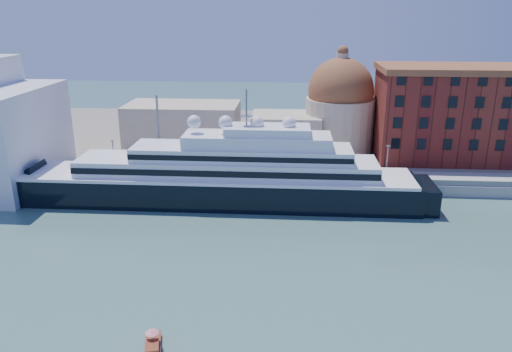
{
  "coord_description": "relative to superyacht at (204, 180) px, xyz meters",
  "views": [
    {
      "loc": [
        9.18,
        -73.03,
        38.36
      ],
      "look_at": [
        2.72,
        18.0,
        7.57
      ],
      "focal_mm": 35.0,
      "sensor_mm": 36.0,
      "label": 1
    }
  ],
  "objects": [
    {
      "name": "superyacht",
      "position": [
        0.0,
        0.0,
        0.0
      ],
      "size": [
        92.01,
        12.76,
        27.5
      ],
      "color": "black",
      "rests_on": "ground"
    },
    {
      "name": "ground",
      "position": [
        8.29,
        -23.0,
        -4.75
      ],
      "size": [
        400.0,
        400.0,
        0.0
      ],
      "primitive_type": "plane",
      "color": "#355C57",
      "rests_on": "ground"
    },
    {
      "name": "water_taxi",
      "position": [
        1.88,
        -47.94,
        -4.12
      ],
      "size": [
        3.09,
        5.78,
        2.61
      ],
      "rotation": [
        0.0,
        0.0,
        0.24
      ],
      "color": "maroon",
      "rests_on": "ground"
    },
    {
      "name": "warehouse",
      "position": [
        60.29,
        29.0,
        9.04
      ],
      "size": [
        43.0,
        19.0,
        23.25
      ],
      "color": "maroon",
      "rests_on": "land"
    },
    {
      "name": "quay",
      "position": [
        8.29,
        11.0,
        -3.5
      ],
      "size": [
        180.0,
        10.0,
        2.5
      ],
      "primitive_type": "cube",
      "color": "gray",
      "rests_on": "ground"
    },
    {
      "name": "land",
      "position": [
        8.29,
        52.0,
        -3.75
      ],
      "size": [
        260.0,
        72.0,
        2.0
      ],
      "primitive_type": "cube",
      "color": "slate",
      "rests_on": "ground"
    },
    {
      "name": "lamp_posts",
      "position": [
        -4.38,
        9.27,
        5.09
      ],
      "size": [
        120.8,
        2.4,
        18.0
      ],
      "color": "slate",
      "rests_on": "quay"
    },
    {
      "name": "service_barge",
      "position": [
        -39.72,
        -1.4,
        -4.05
      ],
      "size": [
        11.3,
        5.88,
        2.42
      ],
      "rotation": [
        0.0,
        0.0,
        -0.22
      ],
      "color": "white",
      "rests_on": "ground"
    },
    {
      "name": "church",
      "position": [
        14.68,
        34.72,
        6.16
      ],
      "size": [
        66.0,
        18.0,
        25.5
      ],
      "color": "beige",
      "rests_on": "land"
    },
    {
      "name": "quay_fence",
      "position": [
        8.29,
        6.5,
        -1.65
      ],
      "size": [
        180.0,
        0.1,
        1.2
      ],
      "primitive_type": "cube",
      "color": "slate",
      "rests_on": "quay"
    }
  ]
}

